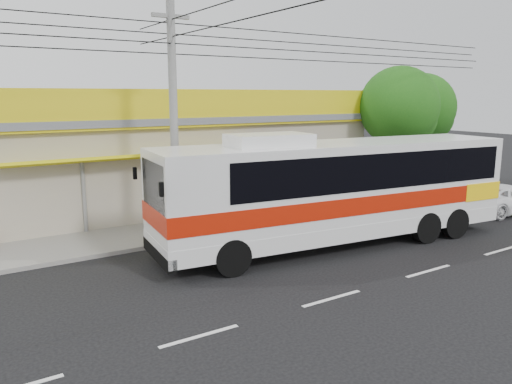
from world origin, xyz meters
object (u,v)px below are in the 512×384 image
Objects in this scene: utility_pole at (171,37)px; tree_near at (402,109)px; coach_bus at (343,185)px; tree_far at (423,110)px; white_car at (507,198)px.

utility_pole is 14.24m from tree_near.
coach_bus is at bearing -149.86° from tree_near.
utility_pole is 18.21m from tree_far.
utility_pole reaches higher than coach_bus.
white_car is 0.14× the size of utility_pole.
tree_near is at bearing -156.30° from tree_far.
tree_near is (-1.45, 5.40, 4.06)m from white_car.
coach_bus is 2.90× the size of white_car.
coach_bus is at bearing 94.91° from white_car.
utility_pole is (-15.30, 3.49, 6.74)m from white_car.
tree_far is (2.33, 7.06, 3.91)m from white_car.
coach_bus is 14.31m from tree_far.
utility_pole is at bearing 155.39° from coach_bus.
white_car is at bearing 4.29° from coach_bus.
tree_near reaches higher than coach_bus.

